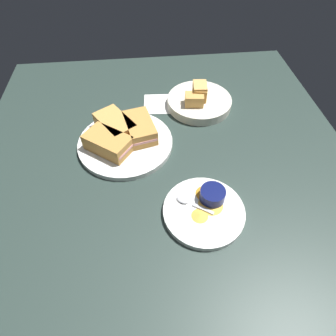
{
  "coord_description": "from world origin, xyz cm",
  "views": [
    {
      "loc": [
        57.58,
        -4.63,
        60.11
      ],
      "look_at": [
        9.4,
        0.45,
        3.0
      ],
      "focal_mm": 30.04,
      "sensor_mm": 36.0,
      "label": 1
    }
  ],
  "objects_px": {
    "plate_sandwich_main": "(126,143)",
    "spoon_by_dark_ramekin": "(123,146)",
    "sandwich_half_extra": "(108,143)",
    "ramekin_light_gravy": "(212,195)",
    "bread_basket_rear": "(199,101)",
    "sandwich_half_near": "(140,128)",
    "sandwich_half_far": "(115,125)",
    "spoon_by_gravy_ramekin": "(188,202)",
    "ramekin_dark_sauce": "(104,143)",
    "plate_chips_companion": "(204,212)"
  },
  "relations": [
    {
      "from": "plate_sandwich_main",
      "to": "spoon_by_dark_ramekin",
      "type": "bearing_deg",
      "value": -16.04
    },
    {
      "from": "plate_sandwich_main",
      "to": "sandwich_half_extra",
      "type": "bearing_deg",
      "value": -59.18
    },
    {
      "from": "ramekin_light_gravy",
      "to": "bread_basket_rear",
      "type": "xyz_separation_m",
      "value": [
        -0.39,
        0.04,
        -0.01
      ]
    },
    {
      "from": "sandwich_half_near",
      "to": "bread_basket_rear",
      "type": "height_order",
      "value": "bread_basket_rear"
    },
    {
      "from": "sandwich_half_near",
      "to": "bread_basket_rear",
      "type": "xyz_separation_m",
      "value": [
        -0.14,
        0.21,
        -0.02
      ]
    },
    {
      "from": "spoon_by_dark_ramekin",
      "to": "sandwich_half_far",
      "type": "bearing_deg",
      "value": -162.89
    },
    {
      "from": "sandwich_half_far",
      "to": "spoon_by_dark_ramekin",
      "type": "distance_m",
      "value": 0.07
    },
    {
      "from": "sandwich_half_near",
      "to": "spoon_by_gravy_ramekin",
      "type": "bearing_deg",
      "value": 22.01
    },
    {
      "from": "spoon_by_dark_ramekin",
      "to": "ramekin_light_gravy",
      "type": "relative_size",
      "value": 1.58
    },
    {
      "from": "sandwich_half_far",
      "to": "bread_basket_rear",
      "type": "distance_m",
      "value": 0.3
    },
    {
      "from": "spoon_by_dark_ramekin",
      "to": "bread_basket_rear",
      "type": "bearing_deg",
      "value": 125.95
    },
    {
      "from": "spoon_by_gravy_ramekin",
      "to": "ramekin_light_gravy",
      "type": "bearing_deg",
      "value": 94.66
    },
    {
      "from": "plate_sandwich_main",
      "to": "spoon_by_dark_ramekin",
      "type": "height_order",
      "value": "spoon_by_dark_ramekin"
    },
    {
      "from": "spoon_by_dark_ramekin",
      "to": "spoon_by_gravy_ramekin",
      "type": "height_order",
      "value": "same"
    },
    {
      "from": "sandwich_half_near",
      "to": "spoon_by_dark_ramekin",
      "type": "relative_size",
      "value": 1.47
    },
    {
      "from": "plate_sandwich_main",
      "to": "sandwich_half_near",
      "type": "xyz_separation_m",
      "value": [
        -0.03,
        0.05,
        0.03
      ]
    },
    {
      "from": "sandwich_half_extra",
      "to": "ramekin_light_gravy",
      "type": "xyz_separation_m",
      "value": [
        0.2,
        0.26,
        -0.01
      ]
    },
    {
      "from": "plate_sandwich_main",
      "to": "ramekin_dark_sauce",
      "type": "relative_size",
      "value": 4.43
    },
    {
      "from": "ramekin_dark_sauce",
      "to": "sandwich_half_extra",
      "type": "bearing_deg",
      "value": 73.3
    },
    {
      "from": "sandwich_half_extra",
      "to": "plate_chips_companion",
      "type": "height_order",
      "value": "sandwich_half_extra"
    },
    {
      "from": "plate_chips_companion",
      "to": "ramekin_light_gravy",
      "type": "distance_m",
      "value": 0.05
    },
    {
      "from": "spoon_by_dark_ramekin",
      "to": "ramekin_light_gravy",
      "type": "distance_m",
      "value": 0.3
    },
    {
      "from": "bread_basket_rear",
      "to": "plate_chips_companion",
      "type": "bearing_deg",
      "value": -8.41
    },
    {
      "from": "bread_basket_rear",
      "to": "ramekin_light_gravy",
      "type": "bearing_deg",
      "value": -5.47
    },
    {
      "from": "sandwich_half_far",
      "to": "spoon_by_gravy_ramekin",
      "type": "relative_size",
      "value": 1.67
    },
    {
      "from": "sandwich_half_extra",
      "to": "ramekin_light_gravy",
      "type": "height_order",
      "value": "sandwich_half_extra"
    },
    {
      "from": "sandwich_half_far",
      "to": "plate_sandwich_main",
      "type": "bearing_deg",
      "value": 30.82
    },
    {
      "from": "sandwich_half_near",
      "to": "ramekin_light_gravy",
      "type": "relative_size",
      "value": 2.32
    },
    {
      "from": "spoon_by_dark_ramekin",
      "to": "ramekin_dark_sauce",
      "type": "bearing_deg",
      "value": -88.63
    },
    {
      "from": "sandwich_half_near",
      "to": "spoon_by_dark_ramekin",
      "type": "distance_m",
      "value": 0.07
    },
    {
      "from": "plate_sandwich_main",
      "to": "sandwich_half_far",
      "type": "distance_m",
      "value": 0.06
    },
    {
      "from": "plate_sandwich_main",
      "to": "spoon_by_gravy_ramekin",
      "type": "distance_m",
      "value": 0.28
    },
    {
      "from": "plate_sandwich_main",
      "to": "ramekin_light_gravy",
      "type": "bearing_deg",
      "value": 42.91
    },
    {
      "from": "sandwich_half_far",
      "to": "spoon_by_dark_ramekin",
      "type": "bearing_deg",
      "value": 17.11
    },
    {
      "from": "spoon_by_gravy_ramekin",
      "to": "ramekin_dark_sauce",
      "type": "bearing_deg",
      "value": -135.09
    },
    {
      "from": "sandwich_half_extra",
      "to": "spoon_by_gravy_ramekin",
      "type": "distance_m",
      "value": 0.29
    },
    {
      "from": "ramekin_dark_sauce",
      "to": "plate_sandwich_main",
      "type": "bearing_deg",
      "value": 111.82
    },
    {
      "from": "sandwich_half_near",
      "to": "sandwich_half_far",
      "type": "relative_size",
      "value": 0.96
    },
    {
      "from": "sandwich_half_far",
      "to": "spoon_by_gravy_ramekin",
      "type": "bearing_deg",
      "value": 32.56
    },
    {
      "from": "sandwich_half_extra",
      "to": "spoon_by_dark_ramekin",
      "type": "distance_m",
      "value": 0.04
    },
    {
      "from": "sandwich_half_far",
      "to": "ramekin_dark_sauce",
      "type": "xyz_separation_m",
      "value": [
        0.07,
        -0.03,
        -0.0
      ]
    },
    {
      "from": "spoon_by_dark_ramekin",
      "to": "ramekin_light_gravy",
      "type": "xyz_separation_m",
      "value": [
        0.21,
        0.22,
        0.01
      ]
    },
    {
      "from": "plate_chips_companion",
      "to": "spoon_by_gravy_ramekin",
      "type": "distance_m",
      "value": 0.05
    },
    {
      "from": "plate_sandwich_main",
      "to": "sandwich_half_near",
      "type": "distance_m",
      "value": 0.06
    },
    {
      "from": "spoon_by_dark_ramekin",
      "to": "plate_chips_companion",
      "type": "height_order",
      "value": "spoon_by_dark_ramekin"
    },
    {
      "from": "plate_sandwich_main",
      "to": "sandwich_half_extra",
      "type": "distance_m",
      "value": 0.06
    },
    {
      "from": "sandwich_half_near",
      "to": "ramekin_light_gravy",
      "type": "distance_m",
      "value": 0.31
    },
    {
      "from": "plate_sandwich_main",
      "to": "sandwich_half_far",
      "type": "bearing_deg",
      "value": -149.18
    },
    {
      "from": "ramekin_light_gravy",
      "to": "spoon_by_dark_ramekin",
      "type": "bearing_deg",
      "value": -133.32
    },
    {
      "from": "sandwich_half_near",
      "to": "sandwich_half_far",
      "type": "height_order",
      "value": "same"
    }
  ]
}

